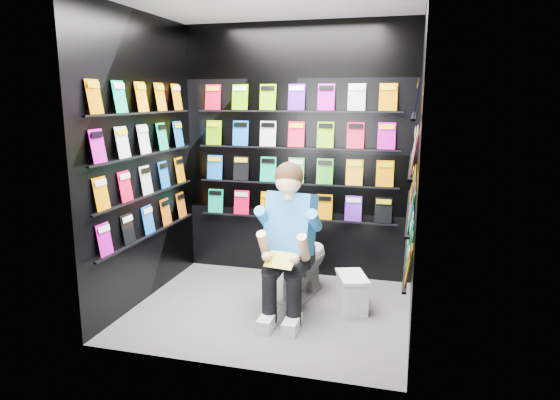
# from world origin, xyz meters

# --- Properties ---
(floor) EXTENTS (2.40, 2.40, 0.00)m
(floor) POSITION_xyz_m (0.00, 0.00, 0.00)
(floor) COLOR #62625F
(floor) RESTS_ON ground
(ceiling) EXTENTS (2.40, 2.40, 0.00)m
(ceiling) POSITION_xyz_m (0.00, 0.00, 2.60)
(ceiling) COLOR white
(ceiling) RESTS_ON floor
(wall_back) EXTENTS (2.40, 0.04, 2.60)m
(wall_back) POSITION_xyz_m (0.00, 1.00, 1.30)
(wall_back) COLOR black
(wall_back) RESTS_ON floor
(wall_front) EXTENTS (2.40, 0.04, 2.60)m
(wall_front) POSITION_xyz_m (0.00, -1.00, 1.30)
(wall_front) COLOR black
(wall_front) RESTS_ON floor
(wall_left) EXTENTS (0.04, 2.00, 2.60)m
(wall_left) POSITION_xyz_m (-1.20, 0.00, 1.30)
(wall_left) COLOR black
(wall_left) RESTS_ON floor
(wall_right) EXTENTS (0.04, 2.00, 2.60)m
(wall_right) POSITION_xyz_m (1.20, 0.00, 1.30)
(wall_right) COLOR black
(wall_right) RESTS_ON floor
(comics_back) EXTENTS (2.10, 0.06, 1.37)m
(comics_back) POSITION_xyz_m (0.00, 0.97, 1.31)
(comics_back) COLOR red
(comics_back) RESTS_ON wall_back
(comics_left) EXTENTS (0.06, 1.70, 1.37)m
(comics_left) POSITION_xyz_m (-1.17, 0.00, 1.31)
(comics_left) COLOR red
(comics_left) RESTS_ON wall_left
(comics_right) EXTENTS (0.06, 1.70, 1.37)m
(comics_right) POSITION_xyz_m (1.17, 0.00, 1.31)
(comics_right) COLOR red
(comics_right) RESTS_ON wall_right
(toilet) EXTENTS (0.53, 0.81, 0.73)m
(toilet) POSITION_xyz_m (0.18, 0.41, 0.37)
(toilet) COLOR white
(toilet) RESTS_ON floor
(longbox) EXTENTS (0.33, 0.43, 0.29)m
(longbox) POSITION_xyz_m (0.70, 0.20, 0.14)
(longbox) COLOR silver
(longbox) RESTS_ON floor
(longbox_lid) EXTENTS (0.35, 0.46, 0.03)m
(longbox_lid) POSITION_xyz_m (0.70, 0.20, 0.30)
(longbox_lid) COLOR silver
(longbox_lid) RESTS_ON longbox
(reader) EXTENTS (0.66, 0.87, 1.46)m
(reader) POSITION_xyz_m (0.18, 0.03, 0.78)
(reader) COLOR blue
(reader) RESTS_ON toilet
(held_comic) EXTENTS (0.26, 0.18, 0.10)m
(held_comic) POSITION_xyz_m (0.18, -0.32, 0.58)
(held_comic) COLOR green
(held_comic) RESTS_ON reader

